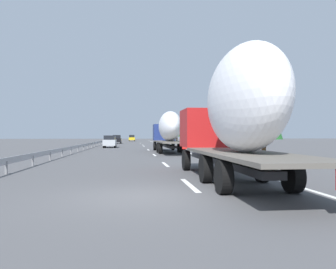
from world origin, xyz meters
name	(u,v)px	position (x,y,z in m)	size (l,w,h in m)	color
ground_plane	(133,147)	(40.00, 0.00, 0.00)	(260.00, 260.00, 0.00)	#4C4C4F
lane_stripe_0	(190,185)	(2.00, -1.80, 0.00)	(3.20, 0.20, 0.01)	white
lane_stripe_1	(165,164)	(10.41, -1.80, 0.00)	(3.20, 0.20, 0.01)	white
lane_stripe_2	(154,155)	(20.17, -1.80, 0.00)	(3.20, 0.20, 0.01)	white
lane_stripe_3	(148,150)	(30.88, -1.80, 0.00)	(3.20, 0.20, 0.01)	white
lane_stripe_4	(144,146)	(45.06, -1.80, 0.00)	(3.20, 0.20, 0.01)	white
lane_stripe_5	(143,145)	(51.24, -1.80, 0.00)	(3.20, 0.20, 0.01)	white
lane_stripe_6	(141,143)	(65.04, -1.80, 0.00)	(3.20, 0.20, 0.01)	white
edge_line_right	(166,146)	(45.00, -5.50, 0.00)	(110.00, 0.20, 0.01)	white
truck_lead	(168,130)	(24.62, -3.60, 2.40)	(14.31, 2.55, 4.21)	navy
truck_trailing	(234,112)	(2.48, -3.60, 2.67)	(12.45, 2.55, 4.90)	#B21919
car_black_suv	(117,139)	(63.65, 3.44, 0.94)	(4.51, 1.86, 1.87)	black
car_yellow_coupe	(132,138)	(94.26, 0.14, 0.97)	(4.77, 1.88, 1.93)	gold
car_silver_hatch	(110,141)	(38.82, 3.40, 0.90)	(4.38, 1.77, 1.77)	#ADB2B7
road_sign	(178,133)	(39.14, -6.70, 2.22)	(0.10, 0.90, 3.20)	gray
tree_0	(171,126)	(72.43, -9.77, 4.10)	(2.69, 2.69, 6.45)	#472D19
tree_1	(264,109)	(15.79, -10.32, 3.87)	(2.94, 2.94, 6.30)	#472D19
tree_2	(177,130)	(83.40, -12.70, 3.27)	(2.67, 2.67, 5.16)	#472D19
tree_3	(226,117)	(24.84, -9.92, 3.72)	(2.61, 2.61, 6.01)	#472D19
guardrail_median	(95,143)	(43.00, 6.00, 0.58)	(94.00, 0.10, 0.76)	#9EA0A5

